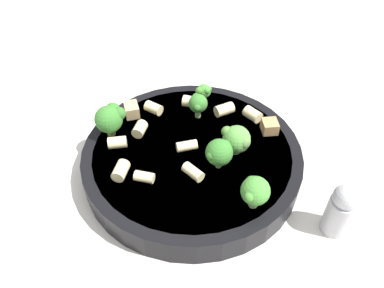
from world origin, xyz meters
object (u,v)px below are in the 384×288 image
(broccoli_floret_0, at_px, (255,191))
(rigatoni_6, at_px, (224,109))
(broccoli_floret_5, at_px, (110,118))
(rigatoni_8, at_px, (187,146))
(rigatoni_2, at_px, (252,114))
(rigatoni_7, at_px, (188,102))
(rigatoni_9, at_px, (117,142))
(broccoli_floret_1, at_px, (219,152))
(rigatoni_1, at_px, (154,108))
(broccoli_floret_4, at_px, (198,104))
(pasta_bowl, at_px, (192,157))
(rigatoni_5, at_px, (140,129))
(chicken_chunk_1, at_px, (132,110))
(rigatoni_0, at_px, (121,171))
(broccoli_floret_3, at_px, (204,91))
(rigatoni_4, at_px, (144,177))
(pepper_shaker, at_px, (341,209))
(chicken_chunk_0, at_px, (270,126))
(broccoli_floret_2, at_px, (237,139))
(rigatoni_3, at_px, (196,172))

(broccoli_floret_0, bearing_deg, rigatoni_6, 6.25)
(broccoli_floret_5, height_order, rigatoni_8, broccoli_floret_5)
(rigatoni_2, bearing_deg, broccoli_floret_0, 172.03)
(rigatoni_7, bearing_deg, rigatoni_9, 131.46)
(broccoli_floret_0, bearing_deg, broccoli_floret_1, 29.39)
(broccoli_floret_1, height_order, rigatoni_1, broccoli_floret_1)
(broccoli_floret_4, xyz_separation_m, broccoli_floret_5, (-0.03, 0.12, 0.00))
(pasta_bowl, distance_m, rigatoni_8, 0.02)
(rigatoni_5, bearing_deg, chicken_chunk_1, 19.46)
(rigatoni_0, relative_size, rigatoni_5, 1.13)
(broccoli_floret_3, xyz_separation_m, broccoli_floret_4, (-0.04, 0.01, 0.01))
(rigatoni_0, bearing_deg, rigatoni_4, -107.97)
(broccoli_floret_3, bearing_deg, broccoli_floret_0, -166.93)
(pasta_bowl, bearing_deg, pepper_shaker, -121.79)
(broccoli_floret_4, height_order, chicken_chunk_0, broccoli_floret_4)
(broccoli_floret_2, relative_size, rigatoni_8, 1.50)
(broccoli_floret_0, distance_m, broccoli_floret_5, 0.22)
(broccoli_floret_3, distance_m, rigatoni_5, 0.12)
(broccoli_floret_5, bearing_deg, rigatoni_3, -125.98)
(chicken_chunk_0, distance_m, chicken_chunk_1, 0.20)
(broccoli_floret_5, bearing_deg, rigatoni_9, -159.64)
(rigatoni_5, relative_size, rigatoni_6, 0.82)
(broccoli_floret_2, relative_size, rigatoni_7, 1.87)
(broccoli_floret_5, height_order, chicken_chunk_1, broccoli_floret_5)
(rigatoni_1, bearing_deg, rigatoni_3, -155.42)
(rigatoni_6, xyz_separation_m, chicken_chunk_1, (0.00, 0.14, 0.00))
(broccoli_floret_2, bearing_deg, rigatoni_6, 5.98)
(pasta_bowl, height_order, rigatoni_4, rigatoni_4)
(rigatoni_4, height_order, chicken_chunk_1, chicken_chunk_1)
(pasta_bowl, relative_size, rigatoni_2, 11.97)
(broccoli_floret_3, bearing_deg, rigatoni_9, 129.79)
(rigatoni_1, xyz_separation_m, rigatoni_5, (-0.05, 0.02, 0.00))
(broccoli_floret_2, height_order, broccoli_floret_5, broccoli_floret_5)
(rigatoni_7, height_order, chicken_chunk_1, same)
(broccoli_floret_5, bearing_deg, broccoli_floret_0, -125.95)
(rigatoni_8, bearing_deg, broccoli_floret_5, 71.00)
(rigatoni_5, height_order, chicken_chunk_1, chicken_chunk_1)
(rigatoni_3, xyz_separation_m, rigatoni_4, (-0.01, 0.06, -0.00))
(rigatoni_6, distance_m, pepper_shaker, 0.22)
(broccoli_floret_1, height_order, chicken_chunk_1, broccoli_floret_1)
(pepper_shaker, bearing_deg, rigatoni_9, 67.31)
(pasta_bowl, distance_m, broccoli_floret_3, 0.12)
(broccoli_floret_3, distance_m, chicken_chunk_1, 0.11)
(broccoli_floret_0, height_order, rigatoni_6, broccoli_floret_0)
(broccoli_floret_3, xyz_separation_m, rigatoni_0, (-0.15, 0.11, -0.01))
(broccoli_floret_1, distance_m, rigatoni_3, 0.04)
(rigatoni_2, xyz_separation_m, rigatoni_9, (-0.05, 0.19, -0.00))
(rigatoni_7, bearing_deg, broccoli_floret_2, -148.49)
(broccoli_floret_5, bearing_deg, chicken_chunk_1, -30.29)
(pasta_bowl, distance_m, rigatoni_2, 0.11)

